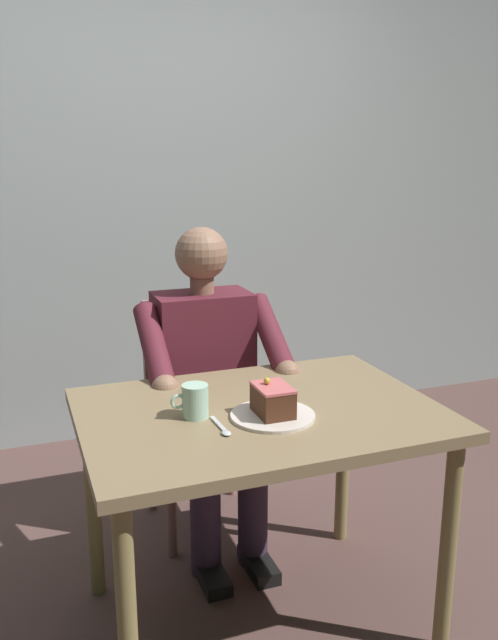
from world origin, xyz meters
name	(u,v)px	position (x,y,z in m)	size (l,w,h in m)	color
ground_plane	(259,617)	(0.00, 0.00, 0.00)	(14.00, 14.00, 0.00)	brown
cafe_rear_panel	(139,150)	(0.00, -1.69, 1.50)	(6.40, 0.12, 3.00)	#9DA5A5
dining_table	(260,436)	(0.00, 0.00, 0.64)	(1.06, 0.76, 0.73)	#87704F
chair	(197,401)	(0.00, -0.69, 0.50)	(0.42, 0.42, 0.91)	#95675E
seated_person	(210,384)	(0.00, -0.51, 0.64)	(0.53, 0.58, 1.22)	#591D2A
dessert_plate	(273,416)	(-0.01, 0.08, 0.74)	(0.25, 0.25, 0.01)	silver
cake_slice	(273,400)	(-0.01, 0.08, 0.79)	(0.10, 0.13, 0.11)	#4D2818
coffee_cup	(195,400)	(0.20, -0.01, 0.78)	(0.11, 0.08, 0.10)	#AFD9C1
dessert_spoon	(223,429)	(0.15, 0.11, 0.74)	(0.03, 0.14, 0.01)	silver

